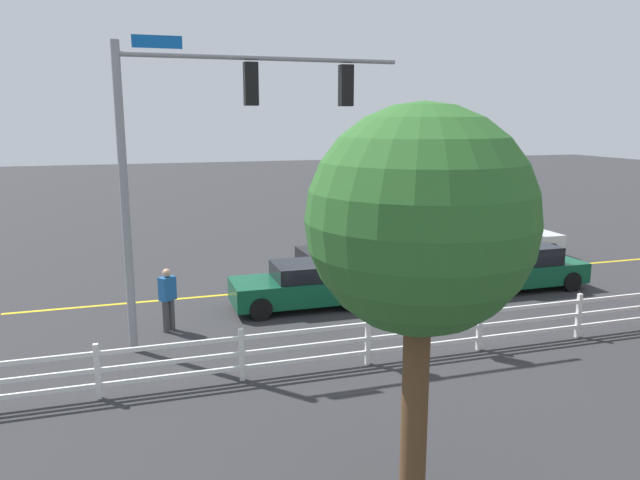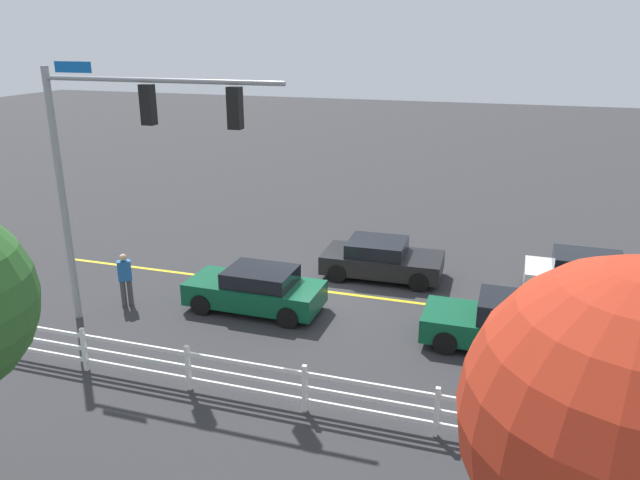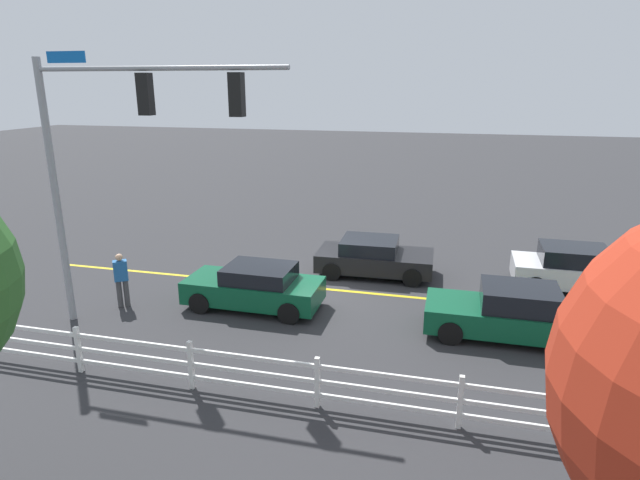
{
  "view_description": "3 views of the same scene",
  "coord_description": "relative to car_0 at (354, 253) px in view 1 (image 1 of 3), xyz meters",
  "views": [
    {
      "loc": [
        6.31,
        18.63,
        5.51
      ],
      "look_at": [
        0.56,
        0.48,
        1.69
      ],
      "focal_mm": 34.15,
      "sensor_mm": 36.0,
      "label": 1
    },
    {
      "loc": [
        -5.44,
        17.55,
        8.0
      ],
      "look_at": [
        0.21,
        -0.15,
        1.7
      ],
      "focal_mm": 34.32,
      "sensor_mm": 36.0,
      "label": 2
    },
    {
      "loc": [
        -4.01,
        15.92,
        6.55
      ],
      "look_at": [
        0.03,
        0.03,
        1.7
      ],
      "focal_mm": 29.73,
      "sensor_mm": 36.0,
      "label": 3
    }
  ],
  "objects": [
    {
      "name": "car_1",
      "position": [
        3.03,
        3.77,
        0.02
      ],
      "size": [
        4.1,
        1.87,
        1.34
      ],
      "rotation": [
        0.0,
        0.0,
        -0.01
      ],
      "color": "#0C4C2D",
      "rests_on": "ground_plane"
    },
    {
      "name": "tree_0",
      "position": [
        4.09,
        13.26,
        3.5
      ],
      "size": [
        3.1,
        3.1,
        5.73
      ],
      "color": "brown",
      "rests_on": "ground_plane"
    },
    {
      "name": "car_3",
      "position": [
        -4.3,
        3.94,
        0.04
      ],
      "size": [
        4.39,
        1.89,
        1.44
      ],
      "rotation": [
        0.0,
        0.0,
        -0.0
      ],
      "color": "#0C4C2D",
      "rests_on": "ground_plane"
    },
    {
      "name": "pedestrian",
      "position": [
        6.96,
        4.7,
        0.28
      ],
      "size": [
        0.48,
        0.45,
        1.69
      ],
      "rotation": [
        0.0,
        0.0,
        2.2
      ],
      "color": "#3F3F42",
      "rests_on": "ground_plane"
    },
    {
      "name": "lane_center_stripe",
      "position": [
        -2.53,
        1.82,
        -0.64
      ],
      "size": [
        28.0,
        0.16,
        0.01
      ],
      "primitive_type": "cube",
      "color": "gold",
      "rests_on": "ground_plane"
    },
    {
      "name": "car_2",
      "position": [
        -6.7,
        -0.19,
        0.06
      ],
      "size": [
        4.13,
        1.95,
        1.46
      ],
      "rotation": [
        0.0,
        0.0,
        3.13
      ],
      "color": "silver",
      "rests_on": "ground_plane"
    },
    {
      "name": "signal_assembly",
      "position": [
        5.87,
        5.85,
        4.47
      ],
      "size": [
        6.78,
        0.37,
        7.32
      ],
      "color": "gray",
      "rests_on": "ground_plane"
    },
    {
      "name": "car_0",
      "position": [
        0.0,
        0.0,
        0.0
      ],
      "size": [
        4.09,
        2.12,
        1.31
      ],
      "rotation": [
        0.0,
        0.0,
        3.17
      ],
      "color": "black",
      "rests_on": "ground_plane"
    },
    {
      "name": "white_rail_fence",
      "position": [
        -1.53,
        8.33,
        -0.04
      ],
      "size": [
        26.1,
        0.1,
        1.15
      ],
      "color": "white",
      "rests_on": "ground_plane"
    },
    {
      "name": "ground_plane",
      "position": [
        1.47,
        1.82,
        -0.65
      ],
      "size": [
        120.0,
        120.0,
        0.0
      ],
      "primitive_type": "plane",
      "color": "#2D2D30"
    }
  ]
}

